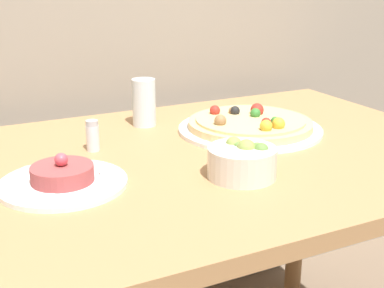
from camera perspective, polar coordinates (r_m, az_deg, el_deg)
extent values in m
cube|color=#AD7F51|center=(1.23, 2.38, -1.53)|extent=(1.21, 0.86, 0.03)
cylinder|color=#AD7F51|center=(1.94, 11.22, -6.20)|extent=(0.06, 0.06, 0.72)
cylinder|color=white|center=(1.38, 6.21, 1.57)|extent=(0.37, 0.37, 0.01)
cylinder|color=#E5C17F|center=(1.38, 6.23, 2.13)|extent=(0.32, 0.32, 0.02)
cylinder|color=#E0C684|center=(1.37, 6.24, 2.61)|extent=(0.28, 0.28, 0.01)
sphere|color=gold|center=(1.30, 9.21, 2.14)|extent=(0.03, 0.03, 0.03)
sphere|color=#997047|center=(1.31, 3.04, 2.50)|extent=(0.03, 0.03, 0.03)
sphere|color=#387F33|center=(1.34, 8.85, 2.47)|extent=(0.02, 0.02, 0.02)
sphere|color=#B22D23|center=(1.31, 7.92, 2.27)|extent=(0.03, 0.03, 0.03)
sphere|color=black|center=(1.41, 4.62, 3.55)|extent=(0.03, 0.03, 0.03)
sphere|color=#997047|center=(1.42, 4.34, 3.55)|extent=(0.02, 0.02, 0.02)
sphere|color=#B22D23|center=(1.41, 2.46, 3.59)|extent=(0.03, 0.03, 0.03)
sphere|color=#387F33|center=(1.39, 6.78, 3.27)|extent=(0.03, 0.03, 0.03)
sphere|color=#B22D23|center=(1.42, 6.96, 3.63)|extent=(0.04, 0.04, 0.04)
sphere|color=gold|center=(1.28, 7.91, 1.90)|extent=(0.03, 0.03, 0.03)
cylinder|color=white|center=(1.06, -13.58, -4.11)|extent=(0.25, 0.25, 0.01)
cylinder|color=#A84747|center=(1.06, -13.66, -3.07)|extent=(0.12, 0.12, 0.03)
sphere|color=#DB4C5B|center=(1.05, -13.78, -1.62)|extent=(0.03, 0.03, 0.03)
cube|color=white|center=(1.08, -8.87, -2.94)|extent=(0.04, 0.02, 0.01)
cube|color=white|center=(1.14, -12.31, -1.98)|extent=(0.03, 0.04, 0.01)
cube|color=white|center=(1.13, -16.84, -2.67)|extent=(0.03, 0.04, 0.01)
cube|color=white|center=(1.05, -18.52, -4.47)|extent=(0.04, 0.02, 0.01)
cube|color=white|center=(0.98, -15.14, -5.73)|extent=(0.03, 0.04, 0.01)
cube|color=white|center=(1.00, -9.96, -4.87)|extent=(0.03, 0.04, 0.01)
cylinder|color=silver|center=(1.07, 5.34, -1.97)|extent=(0.14, 0.14, 0.06)
sphere|color=#8EA34C|center=(1.07, 5.82, -0.50)|extent=(0.04, 0.04, 0.04)
sphere|color=#668E42|center=(1.08, 5.06, -0.41)|extent=(0.02, 0.02, 0.02)
sphere|color=#668E42|center=(1.08, 6.95, -0.46)|extent=(0.02, 0.02, 0.02)
sphere|color=#A3B25B|center=(1.07, 5.50, -0.47)|extent=(0.03, 0.03, 0.03)
sphere|color=#8EA34C|center=(1.09, 4.46, -0.07)|extent=(0.03, 0.03, 0.03)
sphere|color=#668E42|center=(1.07, 7.40, -0.69)|extent=(0.03, 0.03, 0.03)
cylinder|color=silver|center=(1.42, -5.14, 4.44)|extent=(0.06, 0.06, 0.12)
cylinder|color=silver|center=(1.24, -10.54, 0.63)|extent=(0.03, 0.03, 0.06)
cylinder|color=#B2B2B7|center=(1.23, -10.64, 2.22)|extent=(0.03, 0.03, 0.01)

